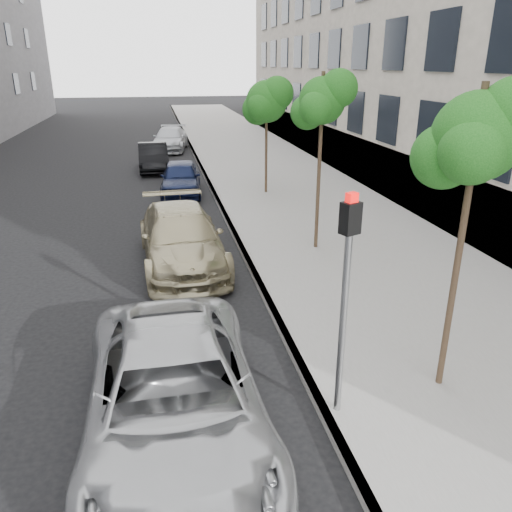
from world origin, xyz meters
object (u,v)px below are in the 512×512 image
object	(u,v)px
tree_far	(267,101)
minivan	(175,397)
sedan_black	(153,157)
sedan_rear	(170,139)
sedan_blue	(181,178)
signal_pole	(346,283)
suv	(181,238)
tree_near	(479,137)
tree_mid	(323,101)

from	to	relation	value
tree_far	minivan	xyz separation A→B (m)	(-4.22, -13.34, -2.89)
tree_far	sedan_black	distance (m)	7.98
tree_far	sedan_rear	distance (m)	12.73
minivan	sedan_blue	xyz separation A→B (m)	(0.90, 14.25, -0.06)
signal_pole	suv	bearing A→B (deg)	83.29
tree_far	suv	world-z (taller)	tree_far
tree_near	tree_far	distance (m)	13.01
tree_mid	sedan_blue	world-z (taller)	tree_mid
tree_near	sedan_blue	world-z (taller)	tree_near
suv	sedan_blue	distance (m)	7.64
suv	signal_pole	bearing A→B (deg)	-76.75
tree_mid	signal_pole	xyz separation A→B (m)	(-1.87, -6.81, -1.86)
tree_mid	sedan_black	bearing A→B (deg)	109.28
sedan_blue	sedan_rear	distance (m)	11.02
tree_mid	signal_pole	size ratio (longest dim) A/B	1.43
tree_far	minivan	bearing A→B (deg)	-107.57
signal_pole	suv	distance (m)	7.01
sedan_blue	tree_mid	bearing A→B (deg)	-61.50
tree_far	suv	bearing A→B (deg)	-119.13
suv	tree_near	bearing A→B (deg)	-61.85
suv	sedan_rear	bearing A→B (deg)	86.06
tree_mid	minivan	size ratio (longest dim) A/B	0.91
tree_near	minivan	xyz separation A→B (m)	(-4.22, -0.34, -3.30)
tree_mid	minivan	distance (m)	8.70
sedan_blue	sedan_rear	bearing A→B (deg)	94.33
suv	sedan_blue	size ratio (longest dim) A/B	1.30
minivan	sedan_blue	distance (m)	14.28
sedan_blue	sedan_rear	size ratio (longest dim) A/B	0.84
tree_mid	signal_pole	world-z (taller)	tree_mid
tree_near	signal_pole	bearing A→B (deg)	-170.51
signal_pole	sedan_black	distance (m)	19.52
signal_pole	minivan	distance (m)	2.78
tree_near	suv	size ratio (longest dim) A/B	0.93
tree_near	minivan	world-z (taller)	tree_near
suv	sedan_rear	size ratio (longest dim) A/B	1.09
tree_near	suv	distance (m)	8.02
sedan_blue	sedan_rear	world-z (taller)	sedan_rear
signal_pole	sedan_blue	xyz separation A→B (m)	(-1.46, 14.22, -1.53)
tree_mid	sedan_black	distance (m)	13.66
tree_near	sedan_black	world-z (taller)	tree_near
tree_far	sedan_blue	size ratio (longest dim) A/B	1.13
tree_mid	sedan_rear	world-z (taller)	tree_mid
tree_near	sedan_rear	xyz separation A→B (m)	(-3.33, 24.93, -3.35)
minivan	sedan_blue	bearing A→B (deg)	85.46
tree_far	signal_pole	world-z (taller)	tree_far
tree_mid	suv	bearing A→B (deg)	-176.63
minivan	sedan_rear	bearing A→B (deg)	87.03
suv	sedan_blue	xyz separation A→B (m)	(0.42, 7.63, -0.07)
tree_near	sedan_black	distance (m)	19.77
tree_far	tree_near	bearing A→B (deg)	-90.00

